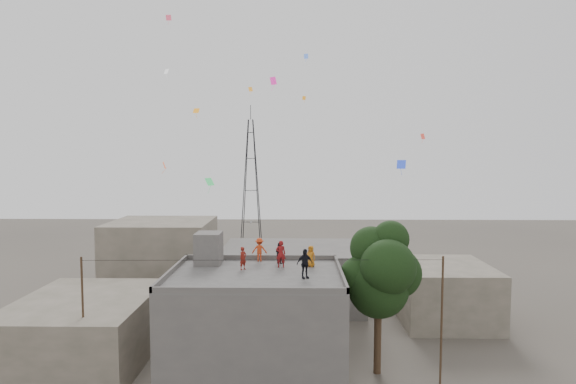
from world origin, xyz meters
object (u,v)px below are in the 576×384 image
person_red_adult (281,254)px  stair_head_box (209,248)px  person_dark_adult (305,264)px  transmission_tower (251,184)px  tree (381,272)px

person_red_adult → stair_head_box: bearing=-15.1°
person_red_adult → person_dark_adult: bearing=113.6°
transmission_tower → person_red_adult: size_ratio=12.07×
transmission_tower → person_red_adult: bearing=-82.0°
stair_head_box → person_red_adult: size_ratio=1.21×
stair_head_box → transmission_tower: bearing=91.2°
stair_head_box → person_red_adult: bearing=-10.6°
stair_head_box → transmission_tower: (-0.80, 37.40, 1.97)m
person_red_adult → person_dark_adult: person_dark_adult is taller
tree → person_dark_adult: 4.86m
transmission_tower → person_dark_adult: (6.83, -40.92, -2.14)m
person_red_adult → tree: bearing=164.6°
tree → transmission_tower: size_ratio=0.45×
person_dark_adult → tree: bearing=-6.4°
stair_head_box → tree: tree is taller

